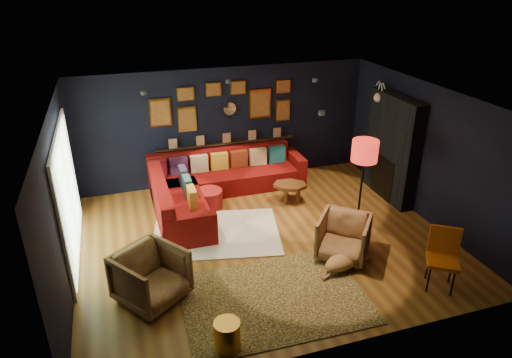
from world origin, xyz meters
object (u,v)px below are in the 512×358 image
object	(u,v)px
orange_chair	(443,253)
dog	(346,257)
coffee_table	(290,187)
sectional	(209,187)
armchair_right	(344,235)
gold_stool	(227,336)
floor_lamp	(365,155)
armchair_left	(151,274)
pouf	(209,198)

from	to	relation	value
orange_chair	dog	xyz separation A→B (m)	(-1.17, 0.83, -0.37)
coffee_table	dog	size ratio (longest dim) A/B	0.74
sectional	dog	world-z (taller)	sectional
orange_chair	armchair_right	bearing A→B (deg)	167.80
armchair_right	gold_stool	size ratio (longest dim) A/B	1.92
orange_chair	gold_stool	bearing A→B (deg)	-140.72
coffee_table	orange_chair	bearing A→B (deg)	-70.55
gold_stool	orange_chair	bearing A→B (deg)	5.00
sectional	floor_lamp	xyz separation A→B (m)	(2.49, -1.86, 1.14)
armchair_right	sectional	bearing A→B (deg)	161.52
gold_stool	dog	xyz separation A→B (m)	(2.30, 1.14, -0.01)
sectional	gold_stool	bearing A→B (deg)	-99.40
armchair_left	orange_chair	bearing A→B (deg)	-48.49
coffee_table	armchair_left	xyz separation A→B (m)	(-3.11, -2.35, 0.13)
armchair_right	orange_chair	size ratio (longest dim) A/B	0.86
gold_stool	dog	distance (m)	2.57
armchair_left	floor_lamp	distance (m)	4.23
dog	pouf	bearing A→B (deg)	100.68
sectional	gold_stool	world-z (taller)	sectional
pouf	floor_lamp	size ratio (longest dim) A/B	0.32
floor_lamp	sectional	bearing A→B (deg)	143.22
sectional	floor_lamp	world-z (taller)	floor_lamp
coffee_table	armchair_right	size ratio (longest dim) A/B	1.06
gold_stool	orange_chair	xyz separation A→B (m)	(3.48, 0.30, 0.36)
pouf	gold_stool	size ratio (longest dim) A/B	1.27
sectional	armchair_right	size ratio (longest dim) A/B	4.10
sectional	dog	bearing A→B (deg)	-61.88
armchair_right	floor_lamp	bearing A→B (deg)	87.33
pouf	gold_stool	xyz separation A→B (m)	(-0.61, -3.85, 0.01)
pouf	dog	size ratio (longest dim) A/B	0.46
orange_chair	dog	bearing A→B (deg)	178.92
gold_stool	orange_chair	world-z (taller)	orange_chair
gold_stool	orange_chair	distance (m)	3.51
pouf	floor_lamp	bearing A→B (deg)	-31.16
armchair_right	dog	size ratio (longest dim) A/B	0.70
coffee_table	floor_lamp	bearing A→B (deg)	-56.77
armchair_right	floor_lamp	distance (m)	1.56
armchair_left	floor_lamp	world-z (taller)	floor_lamp
sectional	gold_stool	distance (m)	4.22
coffee_table	sectional	bearing A→B (deg)	161.89
armchair_left	gold_stool	distance (m)	1.54
coffee_table	orange_chair	distance (m)	3.54
sectional	orange_chair	world-z (taller)	orange_chair
armchair_right	dog	world-z (taller)	armchair_right
orange_chair	dog	size ratio (longest dim) A/B	0.81
gold_stool	coffee_table	bearing A→B (deg)	57.62
armchair_left	gold_stool	bearing A→B (deg)	-93.31
gold_stool	dog	size ratio (longest dim) A/B	0.36
armchair_left	gold_stool	size ratio (longest dim) A/B	2.09
sectional	orange_chair	size ratio (longest dim) A/B	3.51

